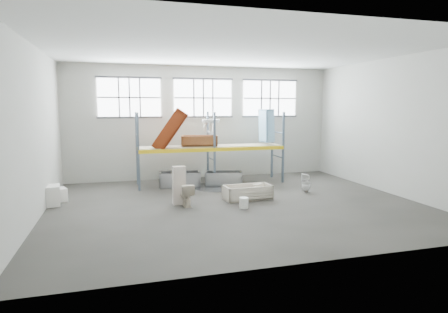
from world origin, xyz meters
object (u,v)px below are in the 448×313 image
object	(u,v)px
toilet_beige	(186,195)
toilet_white	(306,183)
blue_tub_upright	(266,126)
steel_tub_left	(180,179)
bucket	(244,203)
cistern_tall	(179,185)
rust_tub_flat	(200,141)
carton_near	(47,196)
bathtub_beige	(248,192)
steel_tub_right	(223,178)

from	to	relation	value
toilet_beige	toilet_white	size ratio (longest dim) A/B	1.03
blue_tub_upright	steel_tub_left	bearing A→B (deg)	-174.63
toilet_white	bucket	distance (m)	3.35
cistern_tall	rust_tub_flat	world-z (taller)	rust_tub_flat
toilet_white	rust_tub_flat	bearing A→B (deg)	-104.61
cistern_tall	blue_tub_upright	bearing A→B (deg)	33.98
steel_tub_left	carton_near	bearing A→B (deg)	-158.59
steel_tub_left	bucket	distance (m)	4.09
toilet_beige	bucket	size ratio (longest dim) A/B	2.17
bucket	toilet_beige	bearing A→B (deg)	155.36
bathtub_beige	steel_tub_right	size ratio (longest dim) A/B	1.09
bathtub_beige	toilet_white	world-z (taller)	toilet_white
carton_near	blue_tub_upright	bearing A→B (deg)	14.39
steel_tub_right	rust_tub_flat	bearing A→B (deg)	150.40
bathtub_beige	carton_near	size ratio (longest dim) A/B	2.16
toilet_white	steel_tub_right	xyz separation A→B (m)	(-2.65, 2.12, -0.08)
steel_tub_left	bucket	xyz separation A→B (m)	(1.45, -3.82, -0.13)
steel_tub_right	blue_tub_upright	xyz separation A→B (m)	(2.10, 0.54, 2.12)
toilet_beige	cistern_tall	bearing A→B (deg)	-55.76
toilet_beige	rust_tub_flat	world-z (taller)	rust_tub_flat
bathtub_beige	bucket	distance (m)	1.22
carton_near	rust_tub_flat	bearing A→B (deg)	21.14
toilet_white	carton_near	xyz separation A→B (m)	(-9.08, 0.48, -0.03)
toilet_white	steel_tub_left	world-z (taller)	toilet_white
rust_tub_flat	carton_near	xyz separation A→B (m)	(-5.54, -2.14, -1.49)
steel_tub_left	carton_near	distance (m)	4.99
steel_tub_right	toilet_white	bearing A→B (deg)	-38.64
toilet_white	bucket	xyz separation A→B (m)	(-2.99, -1.52, -0.19)
cistern_tall	steel_tub_left	world-z (taller)	cistern_tall
toilet_white	blue_tub_upright	xyz separation A→B (m)	(-0.56, 2.67, 2.04)
cistern_tall	steel_tub_right	bearing A→B (deg)	47.29
cistern_tall	bucket	bearing A→B (deg)	-30.46
bathtub_beige	carton_near	bearing A→B (deg)	168.56
cistern_tall	blue_tub_upright	world-z (taller)	blue_tub_upright
cistern_tall	blue_tub_upright	distance (m)	5.64
bathtub_beige	blue_tub_upright	distance (m)	4.22
steel_tub_left	blue_tub_upright	xyz separation A→B (m)	(3.87, 0.36, 2.10)
cistern_tall	steel_tub_right	size ratio (longest dim) A/B	0.84
cistern_tall	bucket	size ratio (longest dim) A/B	3.74
toilet_beige	bathtub_beige	bearing A→B (deg)	-175.67
blue_tub_upright	bucket	bearing A→B (deg)	-120.11
bathtub_beige	steel_tub_left	xyz separation A→B (m)	(-1.96, 2.72, 0.06)
toilet_white	toilet_beige	bearing A→B (deg)	-59.21
rust_tub_flat	carton_near	bearing A→B (deg)	-158.86
toilet_beige	cistern_tall	world-z (taller)	cistern_tall
rust_tub_flat	steel_tub_right	bearing A→B (deg)	-29.60
carton_near	cistern_tall	bearing A→B (deg)	-12.95
cistern_tall	carton_near	distance (m)	4.30
toilet_white	bucket	bearing A→B (deg)	-41.08
blue_tub_upright	carton_near	size ratio (longest dim) A/B	1.84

